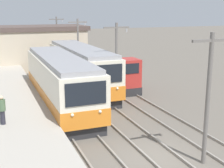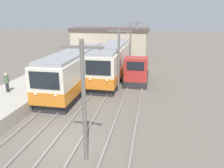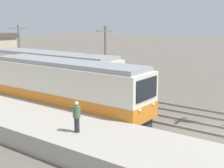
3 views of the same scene
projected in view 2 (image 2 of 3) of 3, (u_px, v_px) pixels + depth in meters
The scene contains 13 objects.
ground_plane at pixel (65, 141), 12.71m from camera, with size 200.00×200.00×0.00m, color #665E54.
track_left at pixel (24, 136), 13.14m from camera, with size 1.54×60.00×0.14m.
track_center at pixel (68, 141), 12.65m from camera, with size 1.54×60.00×0.14m.
track_right at pixel (119, 146), 12.13m from camera, with size 1.54×60.00×0.14m.
commuter_train_left at pixel (76, 71), 21.47m from camera, with size 2.84×12.84×3.80m.
commuter_train_center at pixel (112, 63), 25.19m from camera, with size 2.84×13.25×3.85m.
shunting_locomotive at pixel (137, 71), 23.75m from camera, with size 2.40×5.83×3.00m.
catenary_mast_near at pixel (84, 98), 10.17m from camera, with size 2.00×0.20×6.04m.
catenary_mast_mid at pixel (119, 57), 20.11m from camera, with size 2.00×0.20×6.04m.
catenary_mast_far at pixel (131, 43), 30.04m from camera, with size 2.00×0.20×6.04m.
catenary_mast_distant at pixel (136, 37), 39.97m from camera, with size 2.00×0.20×6.04m.
person_on_platform at pixel (7, 82), 17.67m from camera, with size 0.38×0.38×1.59m.
station_building at pixel (111, 43), 36.71m from camera, with size 12.60×6.30×5.09m.
Camera 2 is at (4.73, -10.43, 7.00)m, focal length 35.00 mm.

